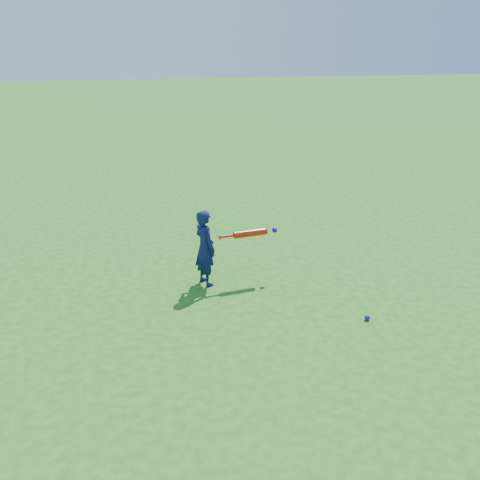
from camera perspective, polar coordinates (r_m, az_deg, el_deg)
The scene contains 4 objects.
ground at distance 7.36m, azimuth -4.24°, elevation -4.60°, with size 80.00×80.00×0.00m, color #206518.
child at distance 7.13m, azimuth -3.76°, elevation -0.84°, with size 0.38×0.25×1.05m, color #0F1548.
ground_ball_blue at distance 6.58m, azimuth 13.42°, elevation -8.06°, with size 0.07×0.07×0.07m, color #0C16DC.
bat_swing at distance 7.24m, azimuth 1.30°, elevation 0.76°, with size 0.84×0.19×0.10m.
Camera 1 is at (-0.82, -6.60, 3.14)m, focal length 40.00 mm.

